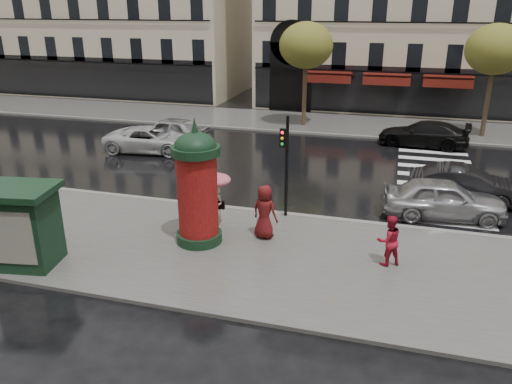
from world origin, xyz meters
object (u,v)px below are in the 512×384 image
(morris_column, at_px, (197,184))
(car_darkgrey, at_px, (465,185))
(woman_umbrella, at_px, (216,192))
(car_black, at_px, (423,134))
(car_silver, at_px, (444,199))
(car_far_silver, at_px, (169,131))
(traffic_light, at_px, (286,157))
(car_white, at_px, (150,140))
(man_burgundy, at_px, (265,212))
(newsstand, at_px, (23,225))
(woman_red, at_px, (389,240))

(morris_column, relative_size, car_darkgrey, 0.95)
(woman_umbrella, height_order, car_black, woman_umbrella)
(car_silver, xyz_separation_m, car_far_silver, (-14.46, 6.82, 0.04))
(woman_umbrella, height_order, car_silver, woman_umbrella)
(car_silver, bearing_deg, traffic_light, 101.43)
(morris_column, distance_m, car_white, 12.04)
(man_burgundy, height_order, newsstand, newsstand)
(woman_umbrella, height_order, car_white, woman_umbrella)
(car_white, bearing_deg, car_darkgrey, -108.04)
(woman_red, height_order, man_burgundy, man_burgundy)
(car_white, relative_size, car_far_silver, 1.05)
(newsstand, height_order, car_darkgrey, newsstand)
(car_silver, bearing_deg, man_burgundy, 116.21)
(traffic_light, height_order, newsstand, traffic_light)
(woman_umbrella, distance_m, newsstand, 6.14)
(car_far_silver, bearing_deg, car_silver, 69.28)
(car_silver, xyz_separation_m, car_darkgrey, (0.94, 1.96, -0.03))
(car_black, bearing_deg, woman_red, 1.61)
(man_burgundy, relative_size, newsstand, 0.75)
(car_silver, distance_m, car_white, 15.72)
(morris_column, height_order, car_black, morris_column)
(traffic_light, bearing_deg, newsstand, -139.58)
(morris_column, bearing_deg, newsstand, -147.11)
(newsstand, bearing_deg, car_darkgrey, 35.18)
(car_silver, xyz_separation_m, car_black, (-0.42, 10.51, -0.05))
(traffic_light, bearing_deg, car_silver, 17.06)
(woman_red, relative_size, morris_column, 0.38)
(woman_red, relative_size, car_white, 0.33)
(car_far_silver, bearing_deg, car_white, -8.49)
(traffic_light, distance_m, car_darkgrey, 7.82)
(woman_red, relative_size, newsstand, 0.64)
(car_silver, bearing_deg, morris_column, 114.31)
(morris_column, bearing_deg, car_darkgrey, 36.27)
(woman_umbrella, xyz_separation_m, newsstand, (-4.65, -4.01, -0.09))
(car_black, bearing_deg, car_darkgrey, 16.22)
(woman_red, xyz_separation_m, car_white, (-12.95, 9.75, -0.24))
(car_darkgrey, bearing_deg, traffic_light, 121.05)
(man_burgundy, xyz_separation_m, car_white, (-8.85, 8.92, -0.37))
(newsstand, bearing_deg, car_white, 100.58)
(car_darkgrey, distance_m, car_far_silver, 16.15)
(woman_red, bearing_deg, man_burgundy, -41.11)
(man_burgundy, bearing_deg, car_black, -93.72)
(woman_umbrella, relative_size, morris_column, 0.49)
(car_black, distance_m, car_far_silver, 14.51)
(car_silver, bearing_deg, car_far_silver, 59.12)
(woman_umbrella, relative_size, traffic_light, 0.55)
(traffic_light, relative_size, newsstand, 1.53)
(man_burgundy, bearing_deg, car_white, -27.60)
(woman_red, bearing_deg, car_darkgrey, -143.19)
(morris_column, distance_m, car_silver, 9.35)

